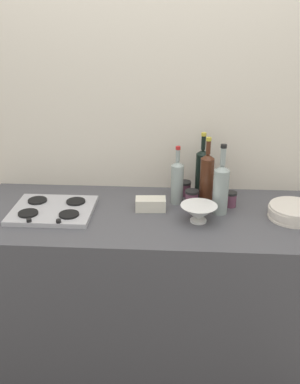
% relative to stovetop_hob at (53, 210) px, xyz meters
% --- Properties ---
extents(ground_plane, '(6.00, 6.00, 0.00)m').
position_rel_stovetop_hob_xyz_m(ground_plane, '(0.49, 0.01, -0.91)').
color(ground_plane, '#47423D').
rests_on(ground_plane, ground).
extents(counter_block, '(1.80, 0.70, 0.90)m').
position_rel_stovetop_hob_xyz_m(counter_block, '(0.49, 0.01, -0.46)').
color(counter_block, '#4C4C51').
rests_on(counter_block, ground).
extents(backsplash_panel, '(1.90, 0.06, 2.50)m').
position_rel_stovetop_hob_xyz_m(backsplash_panel, '(0.49, 0.39, 0.33)').
color(backsplash_panel, beige).
rests_on(backsplash_panel, ground).
extents(stovetop_hob, '(0.40, 0.34, 0.04)m').
position_rel_stovetop_hob_xyz_m(stovetop_hob, '(0.00, 0.00, 0.00)').
color(stovetop_hob, '#B2B2B7').
rests_on(stovetop_hob, counter_block).
extents(plate_stack, '(0.24, 0.25, 0.07)m').
position_rel_stovetop_hob_xyz_m(plate_stack, '(1.19, 0.01, 0.02)').
color(plate_stack, silver).
rests_on(plate_stack, counter_block).
extents(wine_bottle_leftmost, '(0.07, 0.07, 0.36)m').
position_rel_stovetop_hob_xyz_m(wine_bottle_leftmost, '(0.76, 0.26, 0.13)').
color(wine_bottle_leftmost, black).
rests_on(wine_bottle_leftmost, counter_block).
extents(wine_bottle_mid_left, '(0.07, 0.07, 0.31)m').
position_rel_stovetop_hob_xyz_m(wine_bottle_mid_left, '(0.62, 0.16, 0.11)').
color(wine_bottle_mid_left, gray).
rests_on(wine_bottle_mid_left, counter_block).
extents(wine_bottle_mid_right, '(0.08, 0.08, 0.36)m').
position_rel_stovetop_hob_xyz_m(wine_bottle_mid_right, '(0.84, 0.05, 0.12)').
color(wine_bottle_mid_right, gray).
rests_on(wine_bottle_mid_right, counter_block).
extents(wine_bottle_rightmost, '(0.07, 0.07, 0.36)m').
position_rel_stovetop_hob_xyz_m(wine_bottle_rightmost, '(0.77, 0.15, 0.13)').
color(wine_bottle_rightmost, '#472314').
rests_on(wine_bottle_rightmost, counter_block).
extents(mixing_bowl, '(0.18, 0.18, 0.09)m').
position_rel_stovetop_hob_xyz_m(mixing_bowl, '(0.73, -0.05, 0.03)').
color(mixing_bowl, white).
rests_on(mixing_bowl, counter_block).
extents(butter_dish, '(0.16, 0.09, 0.06)m').
position_rel_stovetop_hob_xyz_m(butter_dish, '(0.49, 0.06, 0.02)').
color(butter_dish, silver).
rests_on(butter_dish, counter_block).
extents(condiment_jar_front, '(0.07, 0.07, 0.09)m').
position_rel_stovetop_hob_xyz_m(condiment_jar_front, '(0.70, 0.11, 0.03)').
color(condiment_jar_front, '#66384C').
rests_on(condiment_jar_front, counter_block).
extents(condiment_jar_rear, '(0.06, 0.06, 0.08)m').
position_rel_stovetop_hob_xyz_m(condiment_jar_rear, '(0.90, 0.13, 0.03)').
color(condiment_jar_rear, '#66384C').
rests_on(condiment_jar_rear, counter_block).
extents(condiment_jar_spare, '(0.07, 0.07, 0.08)m').
position_rel_stovetop_hob_xyz_m(condiment_jar_spare, '(0.66, 0.26, 0.03)').
color(condiment_jar_spare, '#66384C').
rests_on(condiment_jar_spare, counter_block).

